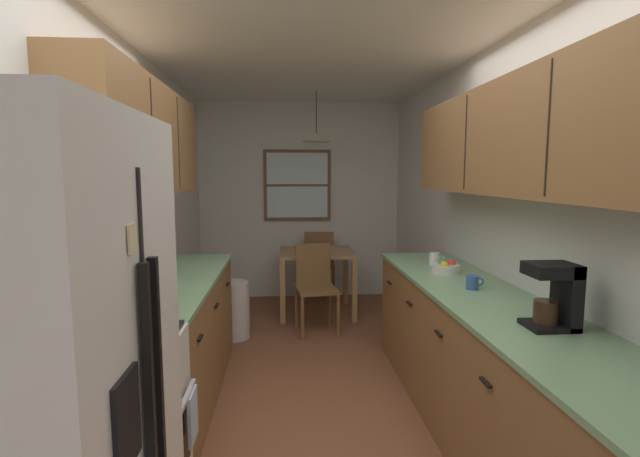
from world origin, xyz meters
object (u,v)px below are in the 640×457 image
dining_table (316,262)px  dining_chair_far (319,261)px  microwave_over_range (55,172)px  coffee_maker (557,294)px  stove_range (101,446)px  table_serving_bowl (309,248)px  mug_by_coffeemaker (435,259)px  storage_canister (131,298)px  fruit_bowl (446,267)px  dining_chair_near (315,283)px  mug_spare (473,282)px  trash_bin (235,310)px

dining_table → dining_chair_far: size_ratio=0.94×
microwave_over_range → coffee_maker: bearing=3.0°
stove_range → table_serving_bowl: stove_range is taller
microwave_over_range → mug_by_coffeemaker: microwave_over_range is taller
mug_by_coffeemaker → storage_canister: bearing=-149.9°
microwave_over_range → fruit_bowl: microwave_over_range is taller
dining_chair_near → dining_chair_far: bearing=83.8°
stove_range → microwave_over_range: (-0.11, 0.00, 1.16)m
dining_table → mug_spare: (0.82, -2.48, 0.33)m
coffee_maker → mug_by_coffeemaker: size_ratio=2.56×
trash_bin → fruit_bowl: (1.69, -1.21, 0.65)m
stove_range → dining_chair_near: 2.96m
coffee_maker → table_serving_bowl: 3.40m
microwave_over_range → fruit_bowl: bearing=32.8°
storage_canister → mug_by_coffeemaker: 2.31m
fruit_bowl → trash_bin: bearing=144.3°
dining_chair_near → trash_bin: 0.86m
dining_table → mug_by_coffeemaker: bearing=-63.9°
stove_range → mug_by_coffeemaker: size_ratio=9.04×
table_serving_bowl → fruit_bowl: bearing=-65.3°
storage_canister → mug_spare: bearing=10.9°
stove_range → microwave_over_range: microwave_over_range is taller
dining_table → fruit_bowl: bearing=-67.3°
dining_chair_far → storage_canister: size_ratio=5.14×
coffee_maker → dining_chair_near: bearing=110.2°
storage_canister → table_serving_bowl: size_ratio=1.09×
stove_range → mug_by_coffeemaker: 2.62m
microwave_over_range → mug_by_coffeemaker: size_ratio=4.96×
stove_range → microwave_over_range: bearing=180.0°
coffee_maker → mug_spare: (-0.09, 0.74, -0.12)m
table_serving_bowl → trash_bin: bearing=-134.9°
dining_chair_near → dining_table: bearing=84.9°
fruit_bowl → stove_range: bearing=-145.7°
table_serving_bowl → mug_by_coffeemaker: bearing=-61.7°
trash_bin → stove_range: bearing=-96.5°
mug_spare → dining_table: bearing=108.3°
dining_table → coffee_maker: (0.91, -3.22, 0.45)m
trash_bin → fruit_bowl: fruit_bowl is taller
dining_chair_far → table_serving_bowl: dining_chair_far is taller
dining_table → dining_chair_near: size_ratio=0.94×
dining_chair_far → mug_spare: bearing=-76.4°
dining_chair_near → coffee_maker: bearing=-69.8°
coffee_maker → storage_canister: bearing=170.1°
dining_chair_far → fruit_bowl: bearing=-73.8°
mug_by_coffeemaker → fruit_bowl: bearing=-91.3°
microwave_over_range → trash_bin: (0.41, 2.57, -1.35)m
mug_by_coffeemaker → mug_spare: bearing=-91.0°
mug_by_coffeemaker → dining_chair_near: bearing=128.7°
dining_chair_far → stove_range: bearing=-107.4°
stove_range → dining_chair_far: 4.12m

